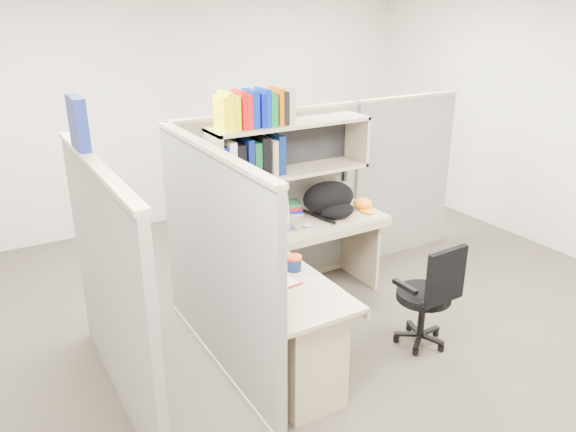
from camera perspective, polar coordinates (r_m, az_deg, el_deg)
ground at (r=4.61m, az=3.66°, el=-11.58°), size 6.00×6.00×0.00m
room_shell at (r=3.98m, az=4.20°, el=8.50°), size 6.00×6.00×6.00m
cubicle at (r=4.37m, az=-3.39°, el=-0.05°), size 3.79×1.84×1.95m
desk at (r=3.98m, az=1.20°, el=-9.80°), size 1.74×1.75×0.73m
laptop at (r=4.54m, az=-1.53°, el=0.05°), size 0.41×0.41×0.25m
backpack at (r=4.86m, az=4.57°, el=1.67°), size 0.52×0.43×0.29m
orange_cap at (r=5.08m, az=7.61°, el=1.28°), size 0.22×0.24×0.09m
snack_canister at (r=3.89m, az=0.62°, el=-4.77°), size 0.11×0.11×0.11m
tissue_box at (r=3.52m, az=-1.83°, el=-6.87°), size 0.17×0.17×0.21m
mouse at (r=4.63m, az=2.03°, el=-0.95°), size 0.10×0.08×0.03m
paper_cup at (r=4.79m, az=-1.23°, el=0.30°), size 0.09×0.09×0.11m
book_stack at (r=4.93m, az=0.43°, el=0.90°), size 0.21×0.24×0.10m
loose_paper at (r=3.80m, az=-1.44°, el=-6.35°), size 0.25×0.32×0.00m
task_chair at (r=4.39m, az=13.85°, el=-9.33°), size 0.45×0.42×0.86m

